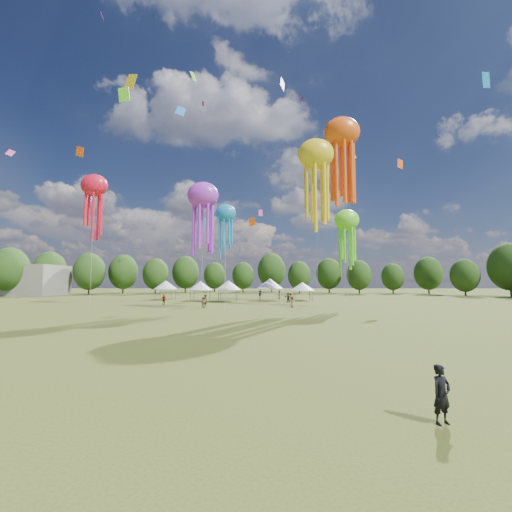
{
  "coord_description": "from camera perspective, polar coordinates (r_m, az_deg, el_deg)",
  "views": [
    {
      "loc": [
        1.51,
        -11.43,
        3.98
      ],
      "look_at": [
        1.04,
        15.0,
        6.0
      ],
      "focal_mm": 22.48,
      "sensor_mm": 36.0,
      "label": 1
    }
  ],
  "objects": [
    {
      "name": "ground",
      "position": [
        12.2,
        -6.72,
        -23.4
      ],
      "size": [
        300.0,
        300.0,
        0.0
      ],
      "primitive_type": "plane",
      "color": "#384416",
      "rests_on": "ground"
    },
    {
      "name": "observer_main",
      "position": [
        11.05,
        30.13,
        -20.5
      ],
      "size": [
        0.69,
        0.58,
        1.61
      ],
      "primitive_type": "imported",
      "rotation": [
        0.0,
        0.0,
        0.38
      ],
      "color": "black",
      "rests_on": "ground"
    },
    {
      "name": "spectator_near",
      "position": [
        47.08,
        -9.41,
        -8.22
      ],
      "size": [
        0.93,
        0.85,
        1.54
      ],
      "primitive_type": "imported",
      "rotation": [
        0.0,
        0.0,
        2.69
      ],
      "color": "gray",
      "rests_on": "ground"
    },
    {
      "name": "spectators_far",
      "position": [
        60.25,
        1.07,
        -7.33
      ],
      "size": [
        22.37,
        24.16,
        1.84
      ],
      "color": "gray",
      "rests_on": "ground"
    },
    {
      "name": "festival_tents",
      "position": [
        64.42,
        -3.77,
        -5.18
      ],
      "size": [
        33.02,
        8.86,
        4.34
      ],
      "color": "#47474C",
      "rests_on": "ground"
    },
    {
      "name": "show_kites",
      "position": [
        52.77,
        5.42,
        14.01
      ],
      "size": [
        46.71,
        15.43,
        32.66
      ],
      "color": "#AE2FD4",
      "rests_on": "ground"
    },
    {
      "name": "small_kites",
      "position": [
        60.27,
        -1.25,
        21.19
      ],
      "size": [
        78.48,
        63.67,
        44.18
      ],
      "color": "#AE2FD4",
      "rests_on": "ground"
    },
    {
      "name": "treeline",
      "position": [
        74.18,
        -3.14,
        -2.38
      ],
      "size": [
        201.57,
        95.24,
        13.43
      ],
      "color": "#38281C",
      "rests_on": "ground"
    }
  ]
}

